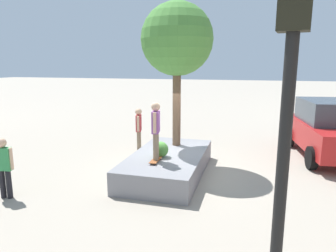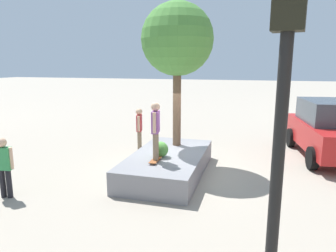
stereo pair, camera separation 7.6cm
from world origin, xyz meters
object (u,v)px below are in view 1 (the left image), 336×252
Objects in this scene: bystander_watching at (139,126)px; plaza_tree at (177,40)px; sedan_parked at (328,129)px; passerby_with_bag at (4,164)px; traffic_light_corner at (288,101)px; skateboarder at (156,127)px; skateboard at (156,159)px; planter_ledge at (168,164)px.

plaza_tree is at bearing 57.81° from bystander_watching.
sedan_parked is 2.97× the size of passerby_with_bag.
skateboarder is at bearing -150.42° from traffic_light_corner.
plaza_tree is 5.98× the size of skateboard.
skateboard is at bearing 119.96° from passerby_with_bag.
skateboard is 4.04m from passerby_with_bag.
skateboard is 0.98m from skateboarder.
sedan_parked is 10.86m from passerby_with_bag.
planter_ledge is at bearing 128.22° from passerby_with_bag.
passerby_with_bag is 5.45m from bystander_watching.
planter_ledge is 7.20m from traffic_light_corner.
bystander_watching is at bearing -81.47° from sedan_parked.
plaza_tree is at bearing 176.25° from skateboard.
skateboarder is at bearing -8.81° from planter_ledge.
planter_ledge is 4.66m from passerby_with_bag.
traffic_light_corner is at bearing 63.91° from passerby_with_bag.
traffic_light_corner is at bearing -14.78° from sedan_parked.
planter_ledge is 0.87× the size of sedan_parked.
skateboarder reaches higher than sedan_parked.
plaza_tree is 4.03m from skateboard.
sedan_parked is (-3.36, 5.28, 0.75)m from planter_ledge.
bystander_watching is at bearing 160.94° from passerby_with_bag.
planter_ledge is at bearing 171.19° from skateboarder.
bystander_watching is at bearing -150.73° from traffic_light_corner.
skateboarder reaches higher than skateboard.
skateboard is at bearing 28.75° from bystander_watching.
plaza_tree is 6.32m from passerby_with_bag.
bystander_watching is (-2.29, -1.85, 0.67)m from planter_ledge.
skateboard is 0.17× the size of sedan_parked.
sedan_parked reaches higher than skateboard.
bystander_watching is at bearing -122.19° from plaza_tree.
skateboarder is at bearing 28.75° from bystander_watching.
planter_ledge is at bearing 171.19° from skateboard.
bystander_watching is (-1.16, -1.85, -3.23)m from plaza_tree.
traffic_light_corner is 7.49m from passerby_with_bag.
skateboarder is 6.88m from sedan_parked.
skateboard is 0.48× the size of skateboarder.
planter_ledge is 2.58× the size of passerby_with_bag.
plaza_tree is 7.75m from traffic_light_corner.
traffic_light_corner is at bearing 29.27° from bystander_watching.
traffic_light_corner is 2.64× the size of bystander_watching.
planter_ledge is 0.87× the size of plaza_tree.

